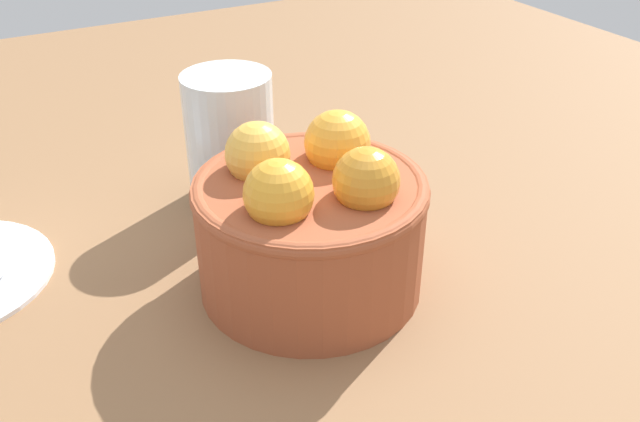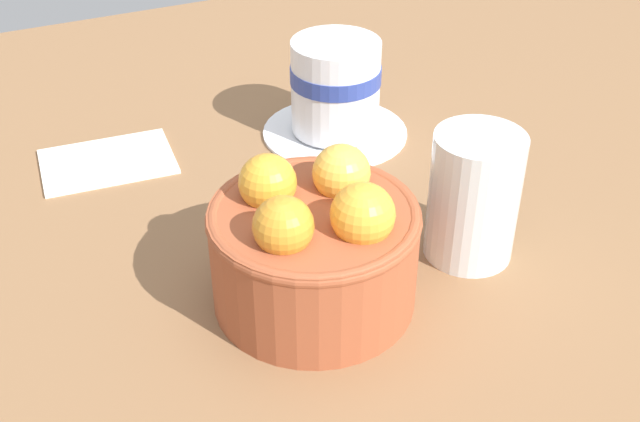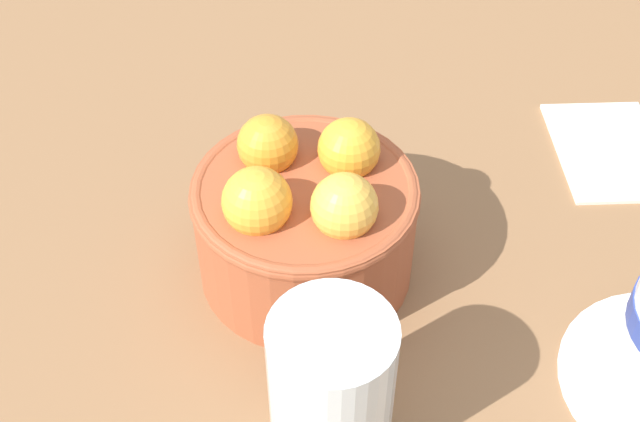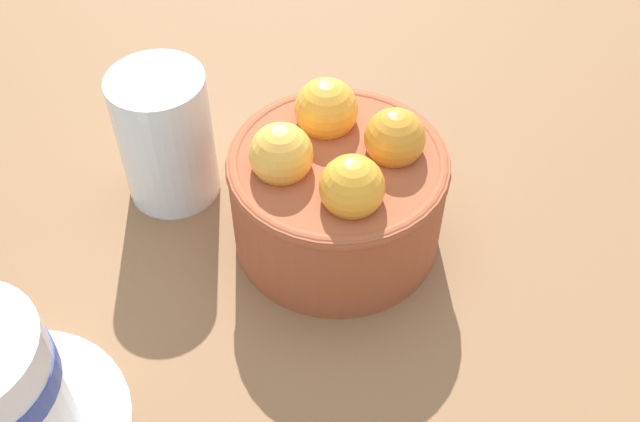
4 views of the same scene
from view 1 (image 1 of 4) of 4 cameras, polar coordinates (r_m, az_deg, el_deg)
ground_plane at (r=44.85cm, az=-0.74°, el=-7.89°), size 124.84×116.57×3.80cm
terracotta_bowl at (r=41.08cm, az=-0.80°, el=-0.85°), size 13.83×13.83×10.26cm
water_glass at (r=50.91cm, az=-7.39°, el=5.93°), size 6.42×6.42×9.67cm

